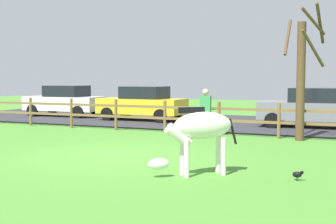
{
  "coord_description": "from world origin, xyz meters",
  "views": [
    {
      "loc": [
        5.99,
        -10.12,
        2.01
      ],
      "look_at": [
        1.01,
        1.29,
        1.07
      ],
      "focal_mm": 48.65,
      "sensor_mm": 36.0,
      "label": 1
    }
  ],
  "objects_px": {
    "zebra": "(199,131)",
    "bare_tree": "(302,74)",
    "parked_car_white": "(65,101)",
    "visitor_near_fence": "(205,110)",
    "crow_on_grass": "(298,174)",
    "parked_car_yellow": "(142,103)",
    "parked_car_grey": "(312,107)"
  },
  "relations": [
    {
      "from": "zebra",
      "to": "bare_tree",
      "type": "bearing_deg",
      "value": 78.64
    },
    {
      "from": "parked_car_white",
      "to": "visitor_near_fence",
      "type": "xyz_separation_m",
      "value": [
        9.16,
        -4.63,
        0.06
      ]
    },
    {
      "from": "crow_on_grass",
      "to": "parked_car_yellow",
      "type": "xyz_separation_m",
      "value": [
        -8.3,
        9.74,
        0.72
      ]
    },
    {
      "from": "visitor_near_fence",
      "to": "crow_on_grass",
      "type": "bearing_deg",
      "value": -55.55
    },
    {
      "from": "parked_car_yellow",
      "to": "parked_car_grey",
      "type": "xyz_separation_m",
      "value": [
        7.51,
        -0.06,
        0.0
      ]
    },
    {
      "from": "parked_car_white",
      "to": "parked_car_yellow",
      "type": "bearing_deg",
      "value": -5.14
    },
    {
      "from": "crow_on_grass",
      "to": "parked_car_white",
      "type": "height_order",
      "value": "parked_car_white"
    },
    {
      "from": "parked_car_grey",
      "to": "bare_tree",
      "type": "bearing_deg",
      "value": -88.78
    },
    {
      "from": "zebra",
      "to": "parked_car_white",
      "type": "height_order",
      "value": "parked_car_white"
    },
    {
      "from": "parked_car_white",
      "to": "zebra",
      "type": "bearing_deg",
      "value": -43.51
    },
    {
      "from": "crow_on_grass",
      "to": "parked_car_grey",
      "type": "bearing_deg",
      "value": 94.64
    },
    {
      "from": "bare_tree",
      "to": "parked_car_yellow",
      "type": "relative_size",
      "value": 1.06
    },
    {
      "from": "bare_tree",
      "to": "zebra",
      "type": "distance_m",
      "value": 6.4
    },
    {
      "from": "parked_car_white",
      "to": "bare_tree",
      "type": "bearing_deg",
      "value": -19.28
    },
    {
      "from": "bare_tree",
      "to": "crow_on_grass",
      "type": "xyz_separation_m",
      "value": [
        0.7,
        -5.87,
        -1.99
      ]
    },
    {
      "from": "parked_car_white",
      "to": "crow_on_grass",
      "type": "bearing_deg",
      "value": -38.12
    },
    {
      "from": "bare_tree",
      "to": "zebra",
      "type": "relative_size",
      "value": 2.68
    },
    {
      "from": "zebra",
      "to": "parked_car_yellow",
      "type": "bearing_deg",
      "value": 122.37
    },
    {
      "from": "bare_tree",
      "to": "parked_car_yellow",
      "type": "height_order",
      "value": "bare_tree"
    },
    {
      "from": "bare_tree",
      "to": "parked_car_grey",
      "type": "relative_size",
      "value": 1.05
    },
    {
      "from": "parked_car_grey",
      "to": "visitor_near_fence",
      "type": "relative_size",
      "value": 2.47
    },
    {
      "from": "parked_car_yellow",
      "to": "visitor_near_fence",
      "type": "bearing_deg",
      "value": -43.08
    },
    {
      "from": "crow_on_grass",
      "to": "bare_tree",
      "type": "bearing_deg",
      "value": 96.83
    },
    {
      "from": "bare_tree",
      "to": "crow_on_grass",
      "type": "bearing_deg",
      "value": -83.17
    },
    {
      "from": "parked_car_grey",
      "to": "visitor_near_fence",
      "type": "distance_m",
      "value": 5.13
    },
    {
      "from": "parked_car_yellow",
      "to": "bare_tree",
      "type": "bearing_deg",
      "value": -26.97
    },
    {
      "from": "bare_tree",
      "to": "parked_car_grey",
      "type": "distance_m",
      "value": 4.01
    },
    {
      "from": "parked_car_yellow",
      "to": "visitor_near_fence",
      "type": "height_order",
      "value": "visitor_near_fence"
    },
    {
      "from": "bare_tree",
      "to": "crow_on_grass",
      "type": "relative_size",
      "value": 19.82
    },
    {
      "from": "zebra",
      "to": "parked_car_grey",
      "type": "height_order",
      "value": "parked_car_grey"
    },
    {
      "from": "zebra",
      "to": "parked_car_grey",
      "type": "xyz_separation_m",
      "value": [
        1.16,
        9.96,
        -0.08
      ]
    },
    {
      "from": "crow_on_grass",
      "to": "parked_car_grey",
      "type": "relative_size",
      "value": 0.05
    }
  ]
}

